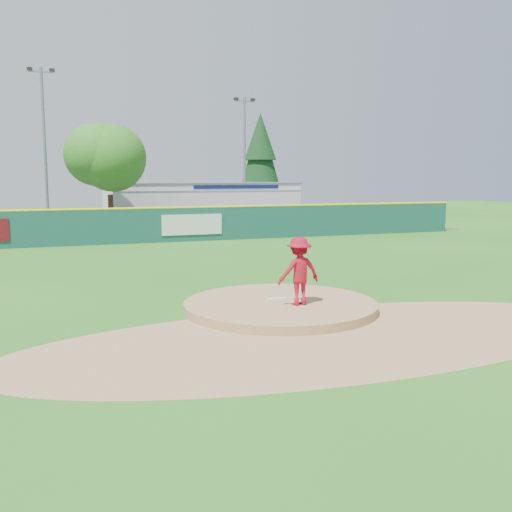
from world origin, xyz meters
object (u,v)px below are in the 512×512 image
object	(u,v)px
pool_building_grp	(199,202)
light_pole_right	(245,155)
deciduous_tree	(109,165)
van	(140,223)
pitcher	(299,271)
conifer_tree	(260,158)
light_pole_left	(45,143)

from	to	relation	value
pool_building_grp	light_pole_right	size ratio (longest dim) A/B	1.52
deciduous_tree	van	bearing A→B (deg)	-42.70
pitcher	conifer_tree	size ratio (longest dim) A/B	0.20
deciduous_tree	light_pole_left	bearing A→B (deg)	153.43
conifer_tree	light_pole_right	size ratio (longest dim) A/B	0.95
van	pool_building_grp	bearing A→B (deg)	-19.28
pool_building_grp	deciduous_tree	world-z (taller)	deciduous_tree
van	light_pole_left	distance (m)	8.55
pool_building_grp	conifer_tree	world-z (taller)	conifer_tree
van	light_pole_right	bearing A→B (deg)	-42.02
van	conifer_tree	bearing A→B (deg)	-29.52
pitcher	van	size ratio (longest dim) A/B	0.35
van	light_pole_left	bearing A→B (deg)	75.11
deciduous_tree	pitcher	bearing A→B (deg)	-84.80
light_pole_right	conifer_tree	bearing A→B (deg)	60.26
light_pole_right	pitcher	bearing A→B (deg)	-106.36
pitcher	conifer_tree	xyz separation A→B (m)	(12.67, 36.54, 4.35)
pitcher	deciduous_tree	size ratio (longest dim) A/B	0.26
conifer_tree	light_pole_left	xyz separation A→B (m)	(-19.00, -9.00, 0.51)
pool_building_grp	deciduous_tree	xyz separation A→B (m)	(-8.00, -6.99, 2.89)
pitcher	light_pole_right	xyz separation A→B (m)	(8.67, 29.54, 4.35)
van	deciduous_tree	bearing A→B (deg)	64.44
conifer_tree	light_pole_left	world-z (taller)	light_pole_left
pitcher	conifer_tree	distance (m)	38.92
pool_building_grp	light_pole_right	xyz separation A→B (m)	(3.00, -2.99, 3.88)
pitcher	pool_building_grp	world-z (taller)	pool_building_grp
pitcher	conifer_tree	world-z (taller)	conifer_tree
pool_building_grp	light_pole_right	world-z (taller)	light_pole_right
light_pole_right	van	bearing A→B (deg)	-149.15
deciduous_tree	light_pole_left	xyz separation A→B (m)	(-4.00, 2.00, 1.50)
pitcher	pool_building_grp	xyz separation A→B (m)	(5.68, 32.54, 0.47)
pool_building_grp	pitcher	bearing A→B (deg)	-99.89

